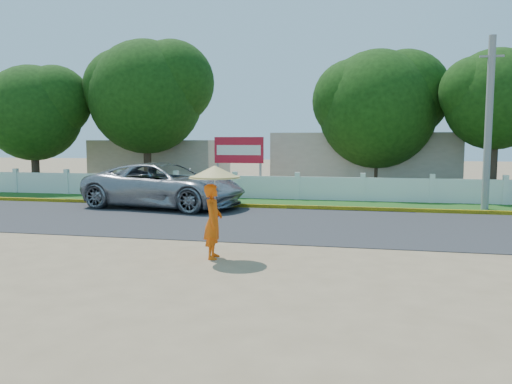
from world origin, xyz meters
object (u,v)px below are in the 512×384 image
at_px(monk_with_parasol, 214,198).
at_px(billboard, 239,153).
at_px(utility_pole, 489,124).
at_px(vehicle, 165,185).

relative_size(monk_with_parasol, billboard, 0.74).
height_order(utility_pole, vehicle, utility_pole).
relative_size(utility_pole, billboard, 2.32).
height_order(vehicle, monk_with_parasol, monk_with_parasol).
bearing_deg(billboard, utility_pole, -14.89).
distance_m(utility_pole, vehicle, 13.21).
relative_size(vehicle, monk_with_parasol, 3.05).
bearing_deg(monk_with_parasol, vehicle, 119.39).
xyz_separation_m(monk_with_parasol, billboard, (-2.68, 13.10, 0.71)).
bearing_deg(monk_with_parasol, utility_pole, 51.20).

